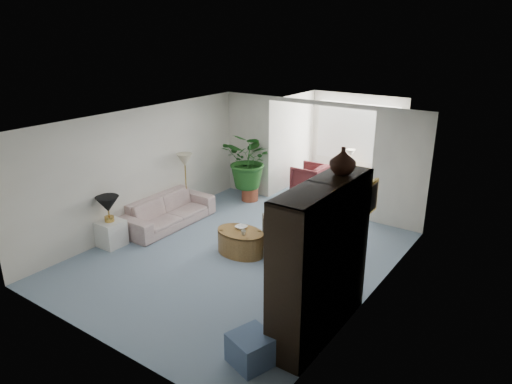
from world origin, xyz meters
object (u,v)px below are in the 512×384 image
Objects in this scene: sunroom_chair_blue at (365,188)px; sunroom_chair_maroon at (310,178)px; floor_lamp at (185,160)px; ottoman at (252,349)px; cabinet_urn at (343,161)px; sunroom_table at (349,179)px; sofa at (169,211)px; side_table_dark at (329,244)px; plant_pot at (250,194)px; coffee_cup at (244,233)px; wingback_chair at (287,237)px; end_table at (111,233)px; framed_picture at (370,199)px; table_lamp at (108,204)px; coffee_table at (240,242)px; coffee_bowl at (241,227)px; entertainment_cabinet at (321,261)px.

sunroom_chair_blue reaches higher than sunroom_chair_maroon.
ottoman is (4.11, -3.24, -1.05)m from floor_lamp.
sunroom_table is (-2.15, 5.29, -2.07)m from cabinet_urn.
sofa is at bearing 139.74° from sunroom_chair_blue.
plant_pot is at bearing 150.55° from side_table_dark.
side_table_dark is at bearing -70.74° from sunroom_table.
coffee_cup is 2.87m from ottoman.
wingback_chair reaches higher than ottoman.
sunroom_table is at bearing -126.04° from wingback_chair.
sunroom_chair_blue is at bearing 57.78° from end_table.
side_table_dark is at bearing -2.94° from floor_lamp.
ottoman is at bearing -54.14° from plant_pot.
coffee_cup is 0.17× the size of sunroom_table.
floor_lamp is 3.40m from sunroom_chair_maroon.
end_table is at bearing -155.97° from coffee_cup.
sunroom_chair_blue is at bearing 100.78° from side_table_dark.
floor_lamp is (0.05, 2.08, 1.00)m from end_table.
table_lamp is at bearing -169.27° from framed_picture.
sunroom_chair_maroon is (1.62, 4.95, 0.10)m from end_table.
coffee_bowl is (-0.05, 0.10, 0.25)m from coffee_table.
end_table is 4.16m from side_table_dark.
coffee_cup is 0.11× the size of sunroom_chair_blue.
sunroom_chair_blue is (0.12, 3.37, 0.01)m from wingback_chair.
wingback_chair is 1.35× the size of side_table_dark.
plant_pot is 2.77m from sunroom_chair_blue.
end_table is at bearing 164.31° from ottoman.
sofa is 1.37m from end_table.
cabinet_urn reaches higher than ottoman.
side_table_dark is 2.65m from cabinet_urn.
coffee_cup is (2.34, -1.01, -0.76)m from floor_lamp.
table_lamp is at bearing 0.00° from end_table.
floor_lamp reaches higher than end_table.
entertainment_cabinet is 5.34m from plant_pot.
wingback_chair reaches higher than coffee_table.
table_lamp is at bearing -19.35° from sunroom_chair_maroon.
table_lamp is at bearing 178.87° from entertainment_cabinet.
coffee_bowl reaches higher than plant_pot.
sunroom_chair_maroon reaches higher than coffee_cup.
floor_lamp is at bearing 11.06° from sofa.
sunroom_table is at bearing 104.59° from ottoman.
end_table is 3.64m from plant_pot.
entertainment_cabinet is at bearing -30.18° from coffee_bowl.
ottoman is at bearing -171.59° from sunroom_chair_blue.
ottoman is at bearing -15.69° from table_lamp.
ottoman is 5.84m from plant_pot.
coffee_bowl is at bearing 164.62° from sunroom_chair_blue.
framed_picture is 1.37× the size of cabinet_urn.
side_table_dark reaches higher than end_table.
coffee_table is 1.63m from side_table_dark.
coffee_bowl is 2.28× the size of coffee_cup.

